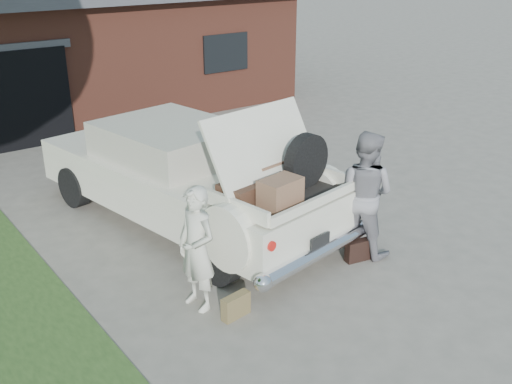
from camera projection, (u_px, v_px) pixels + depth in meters
ground at (282, 278)px, 8.33m from camera, size 90.00×90.00×0.00m
house at (51, 46)px, 16.72m from camera, size 12.80×7.80×3.30m
sedan at (187, 175)px, 9.72m from camera, size 3.04×5.94×2.21m
woman_left at (197, 249)px, 7.39m from camera, size 0.47×0.64×1.63m
woman_right at (364, 194)px, 8.71m from camera, size 0.99×1.11×1.89m
suitcase_left at (236, 306)px, 7.41m from camera, size 0.41×0.18×0.31m
suitcase_right at (359, 250)px, 8.74m from camera, size 0.44×0.22×0.32m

